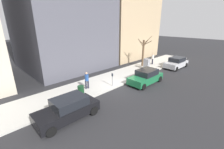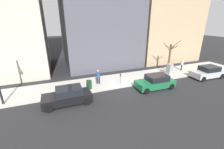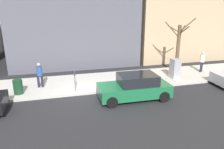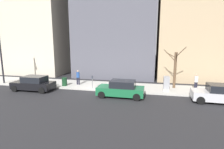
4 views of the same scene
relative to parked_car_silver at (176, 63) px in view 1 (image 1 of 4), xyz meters
The scene contains 11 objects.
ground_plane 10.97m from the parked_car_silver, 84.43° to the left, with size 120.00×120.00×0.00m, color #232326.
sidewalk 11.34m from the parked_car_silver, 74.30° to the left, with size 4.00×36.00×0.15m, color #B2AFA8.
parked_car_silver is the anchor object (origin of this frame).
parked_car_green 8.19m from the parked_car_silver, 91.60° to the left, with size 1.97×4.22×1.52m.
parked_car_black 17.34m from the parked_car_silver, 90.32° to the left, with size 1.92×4.20×1.52m.
parking_meter 11.64m from the parked_car_silver, 82.53° to the left, with size 0.14×0.10×1.35m.
utility_box 4.69m from the parked_car_silver, 59.74° to the left, with size 0.83×0.61×1.43m.
bare_tree 5.05m from the parked_car_silver, 41.11° to the left, with size 1.45×2.05×4.34m.
trash_bin 15.09m from the parked_car_silver, 82.52° to the left, with size 0.56×0.56×0.90m, color #14381E.
pedestrian_near_meter 3.42m from the parked_car_silver, 19.27° to the left, with size 0.36×0.36×1.66m.
pedestrian_midblock 13.99m from the parked_car_silver, 78.41° to the left, with size 0.36×0.40×1.66m.
Camera 1 is at (-9.48, 10.48, 6.25)m, focal length 24.00 mm.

